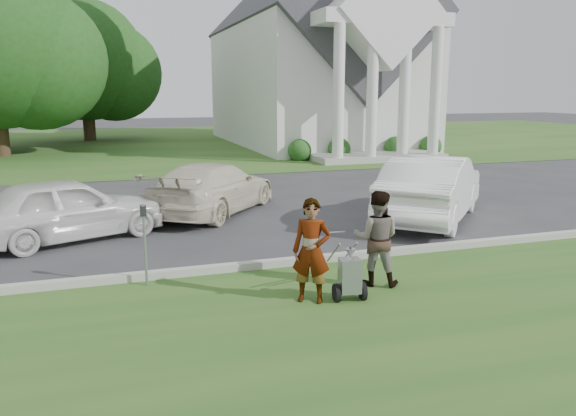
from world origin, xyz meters
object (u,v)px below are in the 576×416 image
tree_back (85,66)px  car_d (431,188)px  church (315,43)px  person_left (311,252)px  striping_cart (350,277)px  person_right (376,239)px  parking_meter_near (144,235)px  car_b (67,209)px  car_c (213,188)px

tree_back → car_d: bearing=-72.3°
church → person_left: size_ratio=14.94×
striping_cart → person_right: 0.98m
tree_back → parking_meter_near: tree_back is taller
person_left → car_d: (4.83, 4.35, 0.02)m
person_left → car_d: car_d is taller
car_b → church: bearing=-55.5°
tree_back → parking_meter_near: 30.01m
person_right → parking_meter_near: (-3.66, 1.14, 0.08)m
car_b → car_c: 3.94m
car_b → car_c: (3.52, 1.76, -0.02)m
person_right → car_c: 6.64m
person_right → car_c: (-1.52, 6.46, -0.12)m
person_right → car_d: (3.53, 3.95, 0.02)m
person_left → car_b: (-3.74, 5.10, -0.11)m
striping_cart → parking_meter_near: bearing=157.2°
church → car_c: church is taller
tree_back → car_c: bearing=-81.8°
tree_back → person_left: tree_back is taller
striping_cart → car_d: (4.25, 4.49, 0.43)m
tree_back → car_c: size_ratio=2.06×
person_left → car_b: person_left is taller
person_left → parking_meter_near: size_ratio=1.15×
person_left → tree_back: bearing=126.9°
striping_cart → car_c: bearing=103.5°
striping_cart → tree_back: bearing=104.7°
tree_back → car_b: 26.48m
car_c → car_d: bearing=-168.3°
person_right → car_d: 5.30m
person_right → car_b: (-5.04, 4.70, -0.10)m
tree_back → car_b: bearing=-90.0°
person_right → car_b: 6.89m
church → striping_cart: (-8.68, -24.53, -5.55)m
church → striping_cart: 26.61m
parking_meter_near → car_d: bearing=21.4°
parking_meter_near → car_c: 5.74m
striping_cart → person_left: person_left is taller
person_right → car_b: person_right is taller
church → person_left: 26.60m
car_d → car_c: bearing=17.0°
striping_cart → person_right: size_ratio=0.64×
striping_cart → person_left: size_ratio=0.63×
tree_back → person_left: bearing=-83.2°
striping_cart → car_c: 7.05m
car_b → person_left: bearing=-165.3°
striping_cart → car_b: size_ratio=0.25×
church → tree_back: size_ratio=2.51×
tree_back → striping_cart: size_ratio=9.45×
tree_back → striping_cart: tree_back is taller
car_d → parking_meter_near: bearing=64.7°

